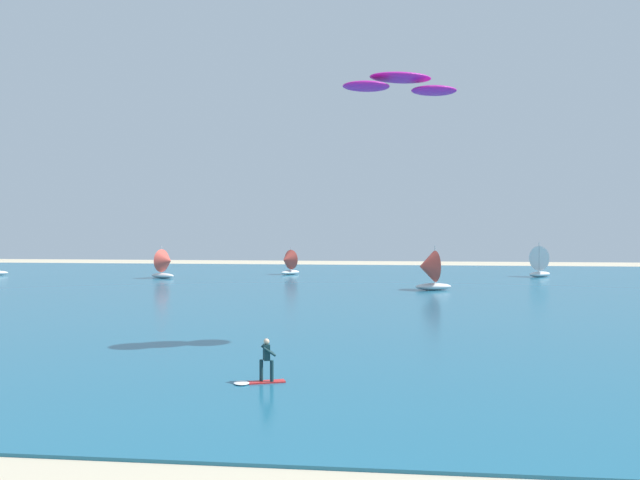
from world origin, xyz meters
The scene contains 7 objects.
ocean centered at (0.00, 50.66, 0.05)m, with size 160.00×90.00×0.10m, color #1E607F.
kitesurfer centered at (-2.76, 14.15, 0.70)m, with size 2.02×1.24×1.67m.
kite centered at (2.49, 22.97, 13.12)m, with size 6.28×4.11×0.91m.
sailboat_center_horizon centered at (19.84, 72.06, 2.01)m, with size 3.73×3.62×4.17m.
sailboat_mid_right centered at (-11.28, 71.95, 1.71)m, with size 3.01×3.15×3.51m.
sailboat_heeled_over centered at (-24.48, 64.37, 1.84)m, with size 3.39×3.02×3.81m.
sailboat_far_right centered at (5.31, 52.80, 2.02)m, with size 3.74×3.31×4.20m.
Camera 1 is at (2.29, -10.40, 5.94)m, focal length 37.26 mm.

